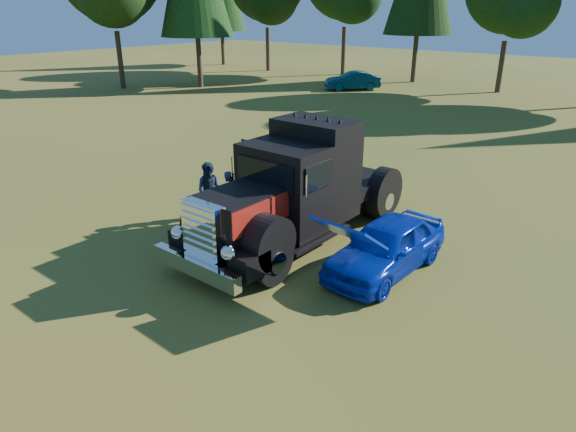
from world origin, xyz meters
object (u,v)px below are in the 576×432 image
Objects in this scene: hotrod_coupe at (386,246)px; spectator_near at (232,200)px; spectator_far at (211,191)px; diamond_t_truck at (294,193)px; distant_teal_car at (352,81)px.

spectator_near is (-4.46, -0.44, 0.18)m from hotrod_coupe.
spectator_near is at bearing -43.31° from spectator_far.
diamond_t_truck is 2.76m from spectator_far.
hotrod_coupe is 27.35m from distant_teal_car.
spectator_far is (-5.36, -0.37, 0.20)m from hotrod_coupe.
spectator_near is 25.51m from distant_teal_car.
diamond_t_truck reaches higher than spectator_near.
diamond_t_truck is at bearing -30.71° from spectator_far.
hotrod_coupe is at bearing -34.89° from spectator_far.
diamond_t_truck is 2.75m from hotrod_coupe.
diamond_t_truck reaches higher than distant_teal_car.
spectator_far is 25.07m from distant_teal_car.
spectator_near is 0.97× the size of spectator_far.
spectator_far is (-2.70, -0.39, -0.45)m from diamond_t_truck.
hotrod_coupe is 5.38m from spectator_far.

